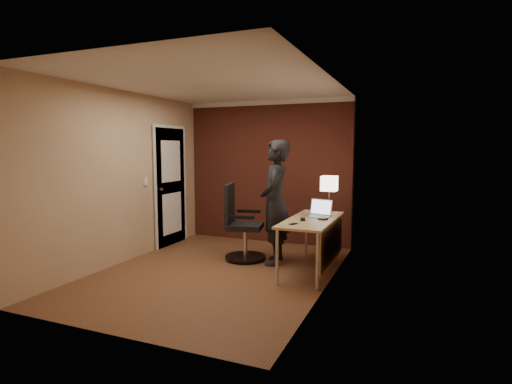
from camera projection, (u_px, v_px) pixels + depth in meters
room at (244, 166)px, 6.79m from camera, size 4.00×4.00×4.00m
desk at (317, 228)px, 5.34m from camera, size 0.60×1.50×0.73m
desk_lamp at (329, 184)px, 5.86m from camera, size 0.22×0.22×0.54m
laptop at (319, 212)px, 5.53m from camera, size 0.39×0.34×0.23m
mouse at (303, 219)px, 5.22m from camera, size 0.08×0.11×0.03m
phone at (293, 224)px, 4.95m from camera, size 0.10×0.13×0.01m
wallet at (323, 219)px, 5.28m from camera, size 0.13×0.14×0.02m
office_chair at (241, 227)px, 5.97m from camera, size 0.61×0.68×1.12m
person at (275, 202)px, 5.74m from camera, size 0.56×0.73×1.79m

